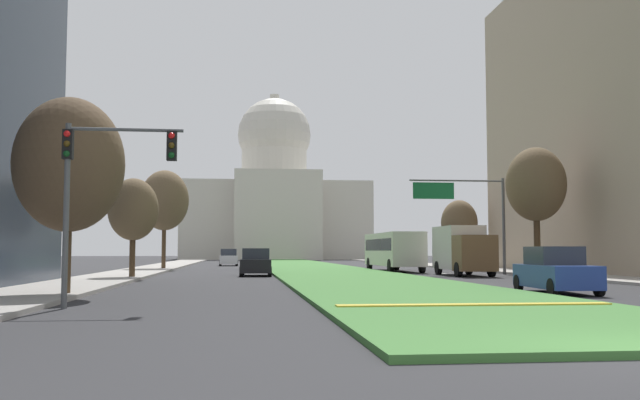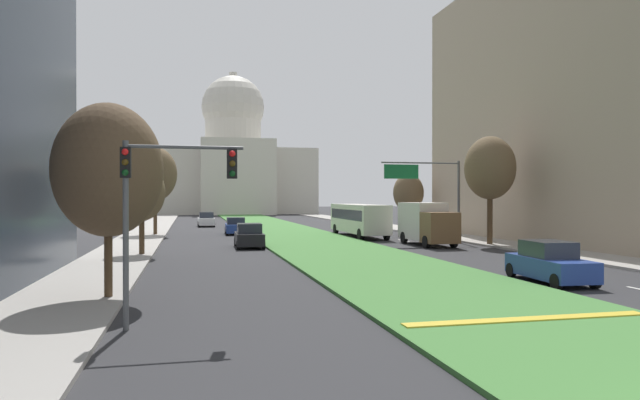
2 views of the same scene
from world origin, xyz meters
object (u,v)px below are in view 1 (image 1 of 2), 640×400
city_bus (393,248)px  capitol_building (274,203)px  street_tree_right_mid (536,185)px  sedan_midblock (256,263)px  sedan_far_horizon (229,258)px  street_tree_left_near (69,165)px  street_tree_right_far (459,223)px  traffic_light_near_left (98,173)px  street_tree_left_far (164,201)px  box_truck_delivery (462,249)px  overhead_guide_sign (468,205)px  sedan_lead_stopped (555,271)px  street_tree_left_mid (133,210)px  sedan_distant (254,260)px

city_bus → capitol_building: bearing=94.1°
street_tree_right_mid → sedan_midblock: bearing=171.9°
sedan_far_horizon → street_tree_left_near: bearing=-95.4°
sedan_midblock → city_bus: 13.99m
street_tree_right_far → sedan_midblock: 24.29m
capitol_building → sedan_far_horizon: capitol_building is taller
street_tree_right_far → sedan_far_horizon: size_ratio=1.39×
street_tree_right_far → traffic_light_near_left: bearing=-120.3°
capitol_building → street_tree_left_near: (-12.25, -106.51, -5.88)m
street_tree_left_far → sedan_midblock: street_tree_left_far is taller
capitol_building → box_truck_delivery: size_ratio=5.25×
street_tree_right_mid → box_truck_delivery: bearing=159.6°
overhead_guide_sign → street_tree_right_far: 15.52m
street_tree_right_mid → sedan_lead_stopped: (-6.74, -16.84, -4.94)m
street_tree_right_mid → city_bus: (-6.75, 11.29, -4.00)m
street_tree_left_mid → box_truck_delivery: (20.29, 3.52, -2.23)m
sedan_distant → box_truck_delivery: box_truck_delivery is taller
sedan_far_horizon → box_truck_delivery: size_ratio=0.69×
traffic_light_near_left → street_tree_right_mid: (22.60, 21.97, 1.97)m
street_tree_left_far → sedan_distant: 8.99m
capitol_building → sedan_distant: (-5.14, -72.18, -9.69)m
overhead_guide_sign → street_tree_right_mid: 4.77m
street_tree_right_mid → sedan_midblock: 18.45m
capitol_building → sedan_lead_stopped: 106.78m
street_tree_left_far → sedan_far_horizon: (5.08, 15.40, -4.94)m
street_tree_right_far → sedan_far_horizon: bearing=145.4°
street_tree_right_far → sedan_far_horizon: (-20.59, 14.19, -3.23)m
capitol_building → street_tree_right_mid: 90.32m
overhead_guide_sign → sedan_lead_stopped: (-3.31, -19.98, -3.87)m
capitol_building → sedan_midblock: capitol_building is taller
street_tree_left_mid → street_tree_right_far: street_tree_right_far is taller
overhead_guide_sign → sedan_far_horizon: size_ratio=1.49×
sedan_lead_stopped → sedan_distant: 35.65m
sedan_far_horizon → sedan_midblock: bearing=-85.7°
street_tree_left_near → sedan_lead_stopped: bearing=1.0°
street_tree_left_mid → street_tree_left_near: bearing=-89.7°
sedan_midblock → sedan_far_horizon: sedan_far_horizon is taller
sedan_lead_stopped → sedan_distant: (-10.68, 34.02, -0.05)m
sedan_far_horizon → box_truck_delivery: bearing=-63.2°
capitol_building → street_tree_left_far: size_ratio=4.05×
capitol_building → street_tree_left_mid: bearing=-97.7°
traffic_light_near_left → box_truck_delivery: size_ratio=0.81×
sedan_distant → box_truck_delivery: bearing=-49.9°
street_tree_left_near → street_tree_right_mid: 29.96m
traffic_light_near_left → sedan_midblock: traffic_light_near_left is taller
overhead_guide_sign → sedan_lead_stopped: overhead_guide_sign is taller
overhead_guide_sign → street_tree_right_mid: size_ratio=0.81×
street_tree_right_mid → sedan_far_horizon: size_ratio=1.85×
sedan_midblock → sedan_distant: (0.17, 14.66, -0.04)m
sedan_midblock → traffic_light_near_left: bearing=-101.5°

